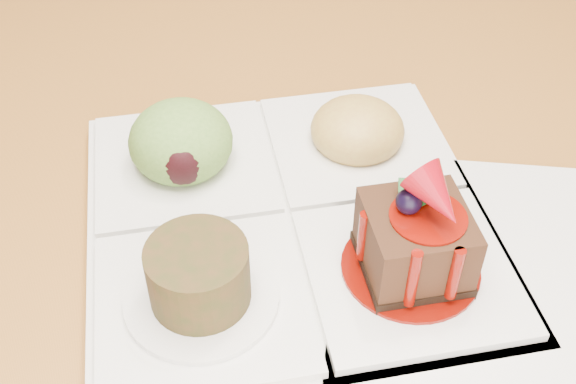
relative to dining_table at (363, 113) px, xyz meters
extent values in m
cube|color=#9A6128|center=(0.00, 0.00, 0.05)|extent=(1.00, 1.80, 0.04)
cylinder|color=#9A6128|center=(-0.44, 0.84, -0.33)|extent=(0.06, 0.06, 0.71)
cylinder|color=black|center=(-0.47, 0.31, -0.47)|extent=(0.03, 0.03, 0.42)
cube|color=silver|center=(-0.11, -0.21, 0.07)|extent=(0.28, 0.28, 0.01)
cube|color=silver|center=(-0.04, -0.27, 0.08)|extent=(0.13, 0.13, 0.01)
cube|color=silver|center=(-0.17, -0.28, 0.08)|extent=(0.13, 0.13, 0.01)
cube|color=silver|center=(-0.17, -0.15, 0.08)|extent=(0.13, 0.13, 0.01)
cube|color=silver|center=(-0.04, -0.14, 0.08)|extent=(0.13, 0.13, 0.01)
cylinder|color=#620903|center=(-0.04, -0.27, 0.09)|extent=(0.09, 0.09, 0.00)
cube|color=black|center=(-0.04, -0.27, 0.09)|extent=(0.06, 0.06, 0.01)
cube|color=#331E0E|center=(-0.04, -0.27, 0.11)|extent=(0.06, 0.06, 0.04)
cylinder|color=#620903|center=(-0.04, -0.27, 0.13)|extent=(0.05, 0.05, 0.00)
sphere|color=black|center=(-0.04, -0.27, 0.14)|extent=(0.02, 0.02, 0.02)
cone|color=maroon|center=(-0.03, -0.28, 0.15)|extent=(0.04, 0.05, 0.04)
cube|color=#114517|center=(-0.04, -0.26, 0.14)|extent=(0.02, 0.02, 0.01)
cube|color=#114517|center=(-0.04, -0.26, 0.14)|extent=(0.01, 0.02, 0.01)
cylinder|color=#620903|center=(-0.05, -0.30, 0.11)|extent=(0.01, 0.01, 0.04)
cylinder|color=#620903|center=(-0.02, -0.30, 0.11)|extent=(0.01, 0.01, 0.04)
cylinder|color=#620903|center=(-0.07, -0.26, 0.11)|extent=(0.01, 0.01, 0.04)
cylinder|color=silver|center=(-0.17, -0.28, 0.09)|extent=(0.09, 0.09, 0.00)
cylinder|color=#462814|center=(-0.17, -0.28, 0.11)|extent=(0.06, 0.06, 0.04)
cylinder|color=#472C0F|center=(-0.17, -0.28, 0.12)|extent=(0.05, 0.05, 0.00)
ellipsoid|color=olive|center=(-0.17, -0.15, 0.10)|extent=(0.07, 0.07, 0.06)
ellipsoid|color=black|center=(-0.17, -0.17, 0.10)|extent=(0.04, 0.03, 0.03)
ellipsoid|color=#B49A41|center=(-0.04, -0.14, 0.09)|extent=(0.07, 0.07, 0.04)
cube|color=#E34B10|center=(-0.03, -0.14, 0.10)|extent=(0.02, 0.02, 0.02)
cube|color=#516E18|center=(-0.04, -0.12, 0.10)|extent=(0.02, 0.02, 0.02)
cube|color=#E34B10|center=(-0.05, -0.13, 0.10)|extent=(0.02, 0.02, 0.02)
cube|color=#516E18|center=(-0.06, -0.14, 0.10)|extent=(0.02, 0.02, 0.02)
cube|color=#E34B10|center=(-0.06, -0.15, 0.10)|extent=(0.02, 0.02, 0.02)
cube|color=#516E18|center=(-0.04, -0.15, 0.10)|extent=(0.02, 0.02, 0.02)
cube|color=#E34B10|center=(-0.03, -0.15, 0.10)|extent=(0.02, 0.02, 0.02)
cube|color=silver|center=(0.03, -0.30, 0.07)|extent=(0.31, 0.31, 0.01)
camera|label=1|loc=(-0.16, -0.55, 0.43)|focal=45.00mm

